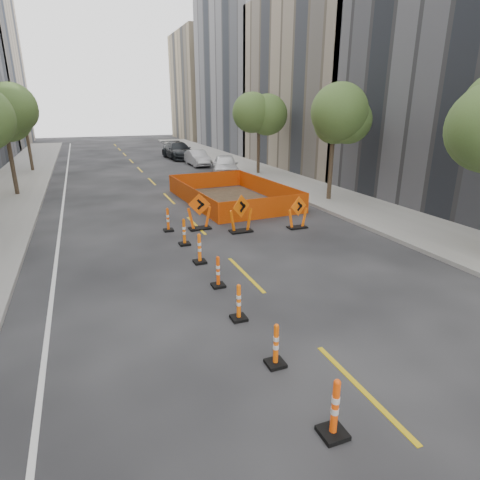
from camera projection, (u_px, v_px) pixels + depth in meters
name	position (u px, v px, depth m)	size (l,w,h in m)	color
ground_plane	(308.00, 337.00, 9.53)	(140.00, 140.00, 0.00)	black
sidewalk_right	(337.00, 199.00, 23.21)	(4.00, 90.00, 0.15)	gray
bld_right_c	(343.00, 83.00, 34.18)	(12.00, 16.00, 14.00)	gray
bld_right_d	(264.00, 63.00, 47.69)	(12.00, 18.00, 20.00)	gray
bld_right_e	(216.00, 87.00, 64.57)	(12.00, 14.00, 16.00)	tan
tree_l_c	(4.00, 118.00, 22.84)	(2.80, 2.80, 5.95)	#382B1E
tree_l_d	(24.00, 115.00, 31.67)	(2.80, 2.80, 5.95)	#382B1E
tree_r_b	(334.00, 119.00, 21.58)	(2.80, 2.80, 5.95)	#382B1E
tree_r_c	(259.00, 115.00, 30.41)	(2.80, 2.80, 5.95)	#382B1E
channelizer_1	(335.00, 408.00, 6.52)	(0.44, 0.44, 1.11)	#FF4E0A
channelizer_2	(276.00, 345.00, 8.34)	(0.39, 0.39, 0.99)	#EE580A
channelizer_3	(239.00, 302.00, 10.15)	(0.39, 0.39, 0.99)	#F6610A
channelizer_4	(218.00, 272.00, 12.02)	(0.39, 0.39, 0.98)	#DD4709
channelizer_5	(199.00, 248.00, 13.83)	(0.42, 0.42, 1.07)	#FF640A
channelizer_6	(184.00, 232.00, 15.64)	(0.42, 0.42, 1.07)	#D85909
channelizer_7	(168.00, 219.00, 17.39)	(0.41, 0.41, 1.04)	#DD5109
chevron_sign_left	(199.00, 211.00, 17.56)	(1.08, 0.65, 1.62)	#DB4D09
chevron_sign_center	(241.00, 214.00, 17.16)	(1.10, 0.66, 1.65)	#D75609
chevron_sign_right	(298.00, 212.00, 17.73)	(0.97, 0.58, 1.46)	#FF620A
safety_fence	(231.00, 192.00, 22.90)	(4.89, 8.32, 1.04)	red
parked_car_near	(225.00, 165.00, 31.24)	(1.89, 4.70, 1.60)	white
parked_car_mid	(198.00, 158.00, 36.36)	(1.45, 4.16, 1.37)	#A8A7AD
parked_car_far	(178.00, 150.00, 41.05)	(2.33, 5.74, 1.67)	black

